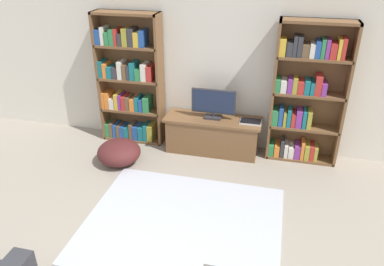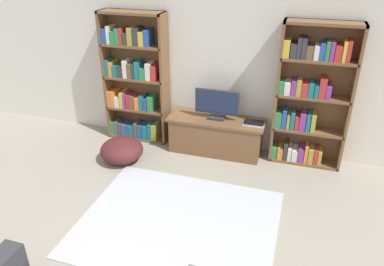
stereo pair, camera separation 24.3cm
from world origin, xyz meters
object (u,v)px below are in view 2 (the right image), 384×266
object	(u,v)px
bookshelf_left	(135,81)
laptop	(254,123)
bookshelf_right	(309,98)
tv_stand	(216,135)
beanbag_ottoman	(122,150)
television	(217,104)

from	to	relation	value
bookshelf_left	laptop	size ratio (longest dim) A/B	6.55
bookshelf_right	tv_stand	bearing A→B (deg)	-174.42
laptop	beanbag_ottoman	xyz separation A→B (m)	(-1.74, -0.64, -0.38)
bookshelf_left	laptop	xyz separation A→B (m)	(1.83, -0.13, -0.38)
bookshelf_right	television	size ratio (longest dim) A/B	3.09
bookshelf_left	laptop	world-z (taller)	bookshelf_left
bookshelf_right	beanbag_ottoman	world-z (taller)	bookshelf_right
bookshelf_left	bookshelf_right	bearing A→B (deg)	0.07
bookshelf_left	laptop	bearing A→B (deg)	-3.92
bookshelf_right	bookshelf_left	bearing A→B (deg)	-179.93
laptop	beanbag_ottoman	distance (m)	1.89
bookshelf_left	laptop	distance (m)	1.88
bookshelf_left	tv_stand	distance (m)	1.46
tv_stand	laptop	world-z (taller)	laptop
television	bookshelf_right	bearing A→B (deg)	4.98
laptop	tv_stand	bearing A→B (deg)	179.01
bookshelf_left	beanbag_ottoman	world-z (taller)	bookshelf_left
laptop	beanbag_ottoman	size ratio (longest dim) A/B	0.49
bookshelf_left	television	size ratio (longest dim) A/B	3.09
bookshelf_right	television	world-z (taller)	bookshelf_right
beanbag_ottoman	laptop	bearing A→B (deg)	20.02
bookshelf_left	beanbag_ottoman	bearing A→B (deg)	-83.25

